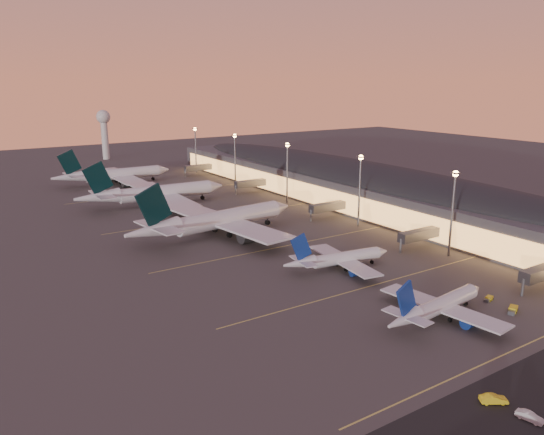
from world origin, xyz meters
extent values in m
plane|color=#42403D|center=(0.00, 0.00, 0.00)|extent=(700.00, 700.00, 0.00)
cylinder|color=silver|center=(0.67, -27.23, 3.18)|extent=(21.15, 5.86, 3.55)
cone|color=silver|center=(12.72, -25.88, 3.18)|extent=(3.74, 3.91, 3.55)
cone|color=silver|center=(-14.39, -28.92, 3.63)|extent=(9.77, 4.58, 3.55)
cube|color=silver|center=(-0.33, -27.35, 2.56)|extent=(9.35, 30.43, 0.39)
cylinder|color=navy|center=(-0.39, -20.73, 1.36)|extent=(4.98, 3.17, 2.67)
cylinder|color=navy|center=(1.07, -33.82, 1.36)|extent=(4.98, 3.17, 2.67)
cube|color=navy|center=(-13.92, -28.87, 8.23)|extent=(6.53, 1.25, 7.71)
cube|color=silver|center=(-13.25, -28.79, 4.16)|extent=(4.55, 11.08, 0.25)
cylinder|color=black|center=(9.39, -26.26, 0.70)|extent=(0.31, 0.31, 1.40)
cylinder|color=black|center=(9.39, -26.26, 0.50)|extent=(1.06, 0.73, 1.00)
cylinder|color=black|center=(-1.28, -24.95, 0.70)|extent=(0.31, 0.31, 1.40)
cylinder|color=black|center=(-1.28, -24.95, 0.50)|extent=(1.06, 0.73, 1.00)
cylinder|color=black|center=(-0.72, -29.89, 0.70)|extent=(0.31, 0.31, 1.40)
cylinder|color=black|center=(-0.72, -29.89, 0.50)|extent=(1.06, 0.73, 1.00)
cylinder|color=silver|center=(3.17, 8.75, 3.13)|extent=(20.84, 6.53, 3.50)
cone|color=silver|center=(14.97, 6.97, 3.13)|extent=(3.80, 3.95, 3.50)
cone|color=silver|center=(-11.57, 10.98, 3.57)|extent=(9.70, 4.85, 3.50)
cube|color=silver|center=(2.19, 8.90, 2.52)|extent=(10.30, 30.01, 0.38)
cylinder|color=navy|center=(3.81, 15.21, 1.34)|extent=(4.98, 3.29, 2.62)
cylinder|color=navy|center=(1.88, 2.40, 1.34)|extent=(4.98, 3.29, 2.62)
cube|color=navy|center=(-11.11, 10.91, 8.10)|extent=(6.41, 1.48, 7.59)
cube|color=silver|center=(-10.46, 10.81, 4.09)|extent=(4.86, 10.98, 0.24)
cylinder|color=black|center=(11.70, 7.46, 0.69)|extent=(0.32, 0.32, 1.38)
cylinder|color=black|center=(11.70, 7.46, 0.49)|extent=(1.06, 0.75, 0.98)
cylinder|color=black|center=(1.90, 11.42, 0.69)|extent=(0.32, 0.32, 1.38)
cylinder|color=black|center=(1.90, 11.42, 0.49)|extent=(1.06, 0.75, 0.98)
cylinder|color=black|center=(1.17, 6.58, 0.69)|extent=(0.32, 0.32, 1.38)
cylinder|color=black|center=(1.17, 6.58, 0.49)|extent=(1.06, 0.75, 0.98)
cylinder|color=silver|center=(-7.07, 57.75, 5.50)|extent=(40.83, 11.08, 6.11)
cone|color=silver|center=(16.19, 60.67, 5.50)|extent=(7.22, 6.87, 6.11)
cone|color=silver|center=(-36.15, 54.11, 6.26)|extent=(18.86, 8.33, 6.11)
cube|color=silver|center=(-9.01, 57.51, 4.43)|extent=(18.98, 60.03, 0.67)
cylinder|color=#55585C|center=(-9.33, 70.56, 2.37)|extent=(9.62, 5.68, 4.58)
cylinder|color=#55585C|center=(-6.10, 44.79, 2.37)|extent=(9.62, 5.68, 4.58)
cube|color=black|center=(-35.25, 54.22, 14.15)|extent=(12.06, 2.41, 13.55)
cube|color=silver|center=(-33.96, 54.38, 7.17)|extent=(9.11, 21.89, 0.43)
cylinder|color=black|center=(9.76, 59.86, 1.22)|extent=(0.55, 0.55, 2.44)
cylinder|color=black|center=(9.76, 59.86, 0.85)|extent=(1.83, 1.27, 1.71)
cylinder|color=black|center=(-10.84, 61.59, 1.22)|extent=(0.55, 0.55, 2.44)
cylinder|color=black|center=(-10.84, 61.59, 0.85)|extent=(1.83, 1.27, 1.71)
cylinder|color=black|center=(-9.77, 53.11, 1.22)|extent=(0.55, 0.55, 2.44)
cylinder|color=black|center=(-9.77, 53.11, 0.85)|extent=(1.83, 1.27, 1.71)
cylinder|color=silver|center=(-7.98, 111.88, 5.38)|extent=(39.74, 7.37, 5.98)
cone|color=silver|center=(14.97, 111.07, 5.38)|extent=(6.59, 6.20, 5.98)
cone|color=silver|center=(-36.67, 112.89, 6.13)|extent=(18.06, 6.61, 5.98)
cube|color=silver|center=(-9.90, 111.94, 4.34)|extent=(13.51, 58.18, 0.66)
cylinder|color=#55585C|center=(-8.17, 124.61, 2.32)|extent=(9.08, 4.80, 4.49)
cylinder|color=#55585C|center=(-9.07, 99.19, 2.32)|extent=(9.08, 4.80, 4.49)
cube|color=black|center=(-35.78, 112.85, 13.86)|extent=(11.82, 1.31, 13.27)
cube|color=silver|center=(-34.51, 112.81, 7.03)|extent=(7.11, 21.02, 0.42)
cylinder|color=black|center=(8.62, 111.29, 1.20)|extent=(0.50, 0.50, 2.39)
cylinder|color=black|center=(8.62, 111.29, 0.84)|extent=(1.71, 1.10, 1.67)
cylinder|color=black|center=(-11.02, 116.17, 1.20)|extent=(0.50, 0.50, 2.39)
cylinder|color=black|center=(-11.02, 116.17, 0.84)|extent=(1.71, 1.10, 1.67)
cylinder|color=black|center=(-11.32, 107.80, 1.20)|extent=(0.50, 0.50, 2.39)
cylinder|color=black|center=(-11.32, 107.80, 0.84)|extent=(1.71, 1.10, 1.67)
cylinder|color=silver|center=(-7.94, 168.35, 5.03)|extent=(36.96, 5.75, 5.59)
cone|color=silver|center=(13.51, 168.26, 5.03)|extent=(5.98, 5.61, 5.59)
cone|color=silver|center=(-34.75, 168.48, 5.72)|extent=(16.71, 5.66, 5.59)
cube|color=silver|center=(-9.73, 168.36, 4.05)|extent=(10.97, 54.04, 0.61)
cylinder|color=#55585C|center=(-8.48, 180.23, 2.16)|extent=(8.36, 4.23, 4.19)
cylinder|color=#55585C|center=(-8.59, 156.48, 2.16)|extent=(8.36, 4.23, 4.19)
cube|color=black|center=(-33.92, 168.47, 12.94)|extent=(11.02, 0.89, 12.40)
cube|color=silver|center=(-32.72, 168.47, 6.56)|extent=(6.05, 19.46, 0.39)
cylinder|color=black|center=(7.57, 168.28, 1.12)|extent=(0.45, 0.45, 2.23)
cylinder|color=black|center=(7.57, 168.28, 0.78)|extent=(1.57, 0.98, 1.56)
cylinder|color=black|center=(-10.90, 172.28, 1.12)|extent=(0.45, 0.45, 2.23)
cylinder|color=black|center=(-10.90, 172.28, 0.78)|extent=(1.57, 0.98, 1.56)
cylinder|color=black|center=(-10.94, 164.46, 1.12)|extent=(0.45, 0.45, 2.23)
cylinder|color=black|center=(-10.94, 164.46, 0.78)|extent=(1.57, 0.98, 1.56)
cube|color=#45464A|center=(62.00, 72.50, 6.00)|extent=(40.00, 255.00, 12.00)
ellipsoid|color=black|center=(62.00, 72.50, 12.00)|extent=(39.00, 253.00, 10.92)
cube|color=#FFAE57|center=(41.80, 72.50, 5.00)|extent=(0.40, 244.80, 8.00)
cube|color=#55585C|center=(34.00, -30.00, 4.50)|extent=(16.00, 3.20, 3.00)
cylinder|color=slate|center=(26.00, -30.00, 2.20)|extent=(0.70, 0.70, 4.40)
cube|color=#55585C|center=(34.00, 10.00, 4.50)|extent=(16.00, 3.20, 3.00)
cylinder|color=slate|center=(26.00, 10.00, 2.20)|extent=(0.70, 0.70, 4.40)
cube|color=#55585C|center=(34.00, 55.00, 4.50)|extent=(16.00, 3.20, 3.00)
cylinder|color=slate|center=(26.00, 55.00, 2.20)|extent=(0.70, 0.70, 4.40)
cube|color=#55585C|center=(34.00, 112.00, 4.50)|extent=(16.00, 3.20, 3.00)
cylinder|color=slate|center=(26.00, 112.00, 2.20)|extent=(0.70, 0.70, 4.40)
cube|color=#55585C|center=(34.00, 168.00, 4.50)|extent=(16.00, 3.20, 3.00)
cylinder|color=slate|center=(26.00, 168.00, 2.20)|extent=(0.70, 0.70, 4.40)
cylinder|color=slate|center=(36.00, 0.00, 12.50)|extent=(0.70, 0.70, 25.00)
cube|color=slate|center=(36.00, 0.00, 25.20)|extent=(2.20, 2.20, 0.50)
sphere|color=#F7A950|center=(36.00, 0.00, 25.00)|extent=(1.80, 1.80, 1.80)
cylinder|color=slate|center=(36.00, 40.00, 12.50)|extent=(0.70, 0.70, 25.00)
cube|color=slate|center=(36.00, 40.00, 25.20)|extent=(2.20, 2.20, 0.50)
sphere|color=#F7A950|center=(36.00, 40.00, 25.00)|extent=(1.80, 1.80, 1.80)
cylinder|color=slate|center=(36.00, 85.00, 12.50)|extent=(0.70, 0.70, 25.00)
cube|color=slate|center=(36.00, 85.00, 25.20)|extent=(2.20, 2.20, 0.50)
sphere|color=#F7A950|center=(36.00, 85.00, 25.00)|extent=(1.80, 1.80, 1.80)
cylinder|color=slate|center=(36.00, 130.00, 12.50)|extent=(0.70, 0.70, 25.00)
cube|color=slate|center=(36.00, 130.00, 25.20)|extent=(2.20, 2.20, 0.50)
sphere|color=#F7A950|center=(36.00, 130.00, 25.00)|extent=(1.80, 1.80, 1.80)
cylinder|color=slate|center=(36.00, 175.00, 12.50)|extent=(0.70, 0.70, 25.00)
cube|color=slate|center=(36.00, 175.00, 25.20)|extent=(2.20, 2.20, 0.50)
sphere|color=#F7A950|center=(36.00, 175.00, 25.00)|extent=(1.80, 1.80, 1.80)
cylinder|color=silver|center=(10.00, 260.00, 13.00)|extent=(4.40, 4.40, 26.00)
sphere|color=silver|center=(10.00, 260.00, 28.00)|extent=(9.00, 9.00, 9.00)
cube|color=#D8C659|center=(0.00, -45.00, 0.01)|extent=(90.00, 0.36, 0.00)
cube|color=#D8C659|center=(0.00, -5.00, 0.01)|extent=(90.00, 0.36, 0.00)
cube|color=#D8C659|center=(0.00, 35.00, 0.01)|extent=(90.00, 0.36, 0.00)
cube|color=#D8C659|center=(0.00, 80.00, 0.01)|extent=(90.00, 0.36, 0.00)
cube|color=#D8C659|center=(0.00, 135.00, 0.01)|extent=(90.00, 0.36, 0.00)
cube|color=yellow|center=(16.95, -27.22, 0.48)|extent=(2.35, 1.81, 0.95)
cube|color=#55585C|center=(15.45, -27.64, 0.35)|extent=(1.47, 1.41, 0.69)
cylinder|color=black|center=(17.53, -26.39, 0.19)|extent=(0.41, 0.25, 0.38)
cylinder|color=black|center=(17.88, -27.64, 0.19)|extent=(0.41, 0.25, 0.38)
cylinder|color=black|center=(16.03, -26.80, 0.19)|extent=(0.41, 0.25, 0.38)
cylinder|color=black|center=(16.38, -28.06, 0.19)|extent=(0.41, 0.25, 0.38)
cube|color=yellow|center=(15.85, -34.20, 0.60)|extent=(3.08, 2.59, 1.21)
cube|color=#55585C|center=(14.04, -35.01, 0.44)|extent=(1.99, 1.94, 0.88)
cylinder|color=black|center=(16.41, -33.04, 0.24)|extent=(0.52, 0.38, 0.48)
cylinder|color=black|center=(17.09, -34.55, 0.24)|extent=(0.52, 0.38, 0.48)
cylinder|color=black|center=(14.61, -33.85, 0.24)|extent=(0.52, 0.38, 0.48)
cylinder|color=black|center=(15.28, -35.36, 0.24)|extent=(0.52, 0.38, 0.48)
imported|color=silver|center=(-18.82, -59.39, 0.68)|extent=(2.28, 4.32, 1.35)
imported|color=yellow|center=(-19.43, -53.52, 0.74)|extent=(4.62, 3.77, 1.48)
camera|label=1|loc=(-91.44, -97.32, 51.00)|focal=35.00mm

